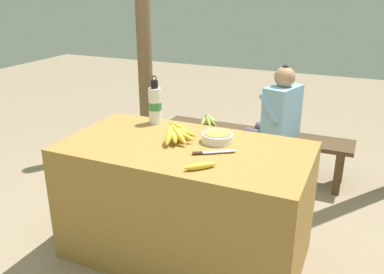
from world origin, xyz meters
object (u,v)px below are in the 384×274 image
Objects in this scene: wooden_bench at (254,138)px; banana_bunch_green at (209,120)px; banana_bunch_ripe at (177,132)px; knife at (208,152)px; serving_bowl at (217,137)px; water_bottle at (155,105)px; seated_vendor at (276,116)px; loose_banana_front at (200,166)px; support_post_near at (143,13)px.

banana_bunch_green is at bearing 179.89° from wooden_bench.
knife is (0.24, -0.10, -0.05)m from banana_bunch_ripe.
wooden_bench is (-0.09, 1.19, -0.44)m from serving_bowl.
wooden_bench is at bearing 60.92° from knife.
banana_bunch_ripe is 0.27m from knife.
serving_bowl is 1.34m from banana_bunch_green.
wooden_bench is (0.42, 1.03, -0.54)m from water_bottle.
water_bottle is at bearing 162.69° from serving_bowl.
wooden_bench is 0.31m from seated_vendor.
serving_bowl is at bearing 101.60° from seated_vendor.
seated_vendor is 0.64m from banana_bunch_green.
serving_bowl is 0.11× the size of wooden_bench.
knife is at bearing 103.10° from seated_vendor.
serving_bowl is at bearing 98.05° from loose_banana_front.
water_bottle is 1.33× the size of banana_bunch_green.
serving_bowl is at bearing 61.98° from knife.
banana_bunch_green is at bearing -13.92° from support_post_near.
water_bottle is 1.54m from support_post_near.
water_bottle is 0.32× the size of seated_vendor.
serving_bowl reaches higher than knife.
banana_bunch_ripe reaches higher than knife.
seated_vendor is (0.10, 1.17, -0.20)m from serving_bowl.
serving_bowl is 1.99m from support_post_near.
banana_bunch_ripe is 1.33m from seated_vendor.
wooden_bench is at bearing -0.11° from banana_bunch_green.
banana_bunch_ripe is at bearing -95.99° from wooden_bench.
water_bottle is (-0.51, 0.16, 0.10)m from serving_bowl.
support_post_near is (-0.79, 1.22, 0.50)m from water_bottle.
banana_bunch_green is (-0.58, 1.59, -0.31)m from loose_banana_front.
seated_vendor is at bearing 84.97° from serving_bowl.
loose_banana_front reaches higher than knife.
seated_vendor is at bearing 53.03° from knife.
banana_bunch_green is at bearing 90.87° from water_bottle.
knife is at bearing -85.64° from wooden_bench.
loose_banana_front is (0.56, -0.55, -0.11)m from water_bottle.
seated_vendor is 1.62m from support_post_near.
serving_bowl is 0.77× the size of banana_bunch_green.
loose_banana_front is 0.05× the size of support_post_near.
banana_bunch_ripe is 0.27× the size of seated_vendor.
support_post_near is (-0.77, 0.19, 0.92)m from banana_bunch_green.
support_post_near reaches higher than water_bottle.
seated_vendor is at bearing 88.28° from loose_banana_front.
wooden_bench is (-0.14, 1.59, -0.43)m from loose_banana_front.
banana_bunch_ripe is 0.10× the size of support_post_near.
wooden_bench is at bearing 84.01° from banana_bunch_ripe.
banana_bunch_green is (-0.54, 1.39, -0.30)m from knife.
serving_bowl reaches higher than loose_banana_front.
wooden_bench is 1.60m from support_post_near.
water_bottle reaches higher than seated_vendor.
loose_banana_front is at bearing -84.85° from wooden_bench.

